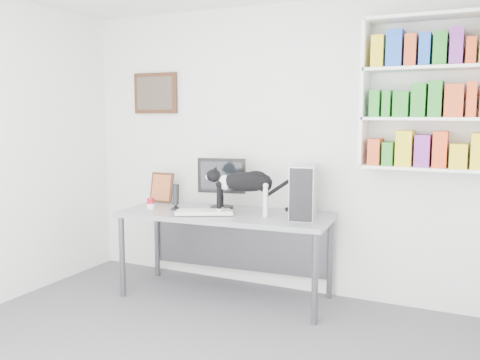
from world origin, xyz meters
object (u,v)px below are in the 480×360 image
at_px(pc_tower, 304,191).
at_px(leaning_print, 162,187).
at_px(bookshelf, 427,93).
at_px(desk, 226,255).
at_px(monitor, 222,183).
at_px(speaker, 176,196).
at_px(soup_can, 151,204).
at_px(keyboard, 204,212).
at_px(cat, 245,193).

xyz_separation_m(pc_tower, leaning_print, (-1.53, 0.09, -0.07)).
xyz_separation_m(bookshelf, desk, (-1.65, -0.33, -1.45)).
distance_m(monitor, leaning_print, 0.71).
bearing_deg(speaker, soup_can, -176.50).
distance_m(bookshelf, pc_tower, 1.28).
xyz_separation_m(keyboard, soup_can, (-0.58, 0.01, 0.03)).
relative_size(pc_tower, soup_can, 4.43).
bearing_deg(cat, leaning_print, 147.78).
height_order(pc_tower, speaker, pc_tower).
bearing_deg(desk, leaning_print, 161.01).
relative_size(speaker, cat, 0.38).
distance_m(monitor, cat, 0.41).
relative_size(speaker, soup_can, 2.45).
bearing_deg(soup_can, desk, 11.56).
bearing_deg(leaning_print, bookshelf, 1.78).
xyz_separation_m(bookshelf, speaker, (-2.15, -0.39, -0.93)).
bearing_deg(bookshelf, pc_tower, -167.86).
relative_size(monitor, keyboard, 0.96).
distance_m(pc_tower, speaker, 1.21).
height_order(desk, speaker, speaker).
relative_size(keyboard, leaning_print, 1.64).
relative_size(pc_tower, speaker, 1.81).
bearing_deg(soup_can, leaning_print, 107.81).
height_order(keyboard, leaning_print, leaning_print).
bearing_deg(desk, monitor, 121.65).
bearing_deg(monitor, cat, -46.31).
height_order(speaker, soup_can, speaker).
height_order(speaker, leaning_print, leaning_print).
relative_size(monitor, leaning_print, 1.57).
relative_size(keyboard, soup_can, 4.95).
distance_m(speaker, leaning_print, 0.44).
xyz_separation_m(speaker, leaning_print, (-0.34, 0.27, 0.03)).
height_order(keyboard, speaker, speaker).
bearing_deg(bookshelf, soup_can, -168.69).
height_order(keyboard, soup_can, soup_can).
height_order(monitor, soup_can, monitor).
distance_m(bookshelf, cat, 1.71).
xyz_separation_m(keyboard, cat, (0.35, 0.10, 0.18)).
relative_size(monitor, speaker, 1.94).
bearing_deg(desk, bookshelf, 6.58).
bearing_deg(keyboard, speaker, 138.39).
bearing_deg(leaning_print, monitor, -4.39).
distance_m(bookshelf, keyboard, 2.12).
xyz_separation_m(desk, soup_can, (-0.72, -0.15, 0.45)).
bearing_deg(soup_can, cat, 5.70).
xyz_separation_m(keyboard, speaker, (-0.36, 0.09, 0.11)).
distance_m(keyboard, pc_tower, 0.90).
bearing_deg(desk, cat, -18.49).
distance_m(keyboard, leaning_print, 0.80).
bearing_deg(keyboard, soup_can, 152.24).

